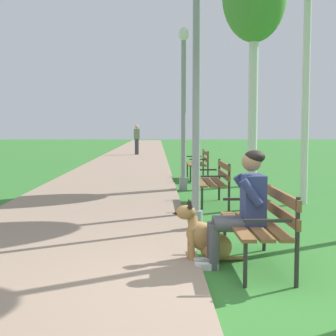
# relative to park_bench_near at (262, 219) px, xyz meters

# --- Properties ---
(ground_plane) EXTENTS (120.00, 120.00, 0.00)m
(ground_plane) POSITION_rel_park_bench_near_xyz_m (-0.49, -0.84, -0.51)
(ground_plane) COLOR #33752D
(paved_path) EXTENTS (3.38, 60.00, 0.04)m
(paved_path) POSITION_rel_park_bench_near_xyz_m (-2.34, 23.16, -0.49)
(paved_path) COLOR gray
(paved_path) RESTS_ON ground
(park_bench_near) EXTENTS (0.55, 1.50, 0.85)m
(park_bench_near) POSITION_rel_park_bench_near_xyz_m (0.00, 0.00, 0.00)
(park_bench_near) COLOR brown
(park_bench_near) RESTS_ON ground
(park_bench_mid) EXTENTS (0.55, 1.50, 0.85)m
(park_bench_mid) POSITION_rel_park_bench_near_xyz_m (-0.02, 4.17, 0.00)
(park_bench_mid) COLOR brown
(park_bench_mid) RESTS_ON ground
(park_bench_far) EXTENTS (0.55, 1.50, 0.85)m
(park_bench_far) POSITION_rel_park_bench_near_xyz_m (0.10, 8.92, 0.00)
(park_bench_far) COLOR brown
(park_bench_far) RESTS_ON ground
(person_seated_on_near_bench) EXTENTS (0.74, 0.49, 1.25)m
(person_seated_on_near_bench) POSITION_rel_park_bench_near_xyz_m (-0.21, -0.00, 0.17)
(person_seated_on_near_bench) COLOR #4C4C51
(person_seated_on_near_bench) RESTS_ON ground
(dog_shepherd) EXTENTS (0.83, 0.32, 0.71)m
(dog_shepherd) POSITION_rel_park_bench_near_xyz_m (-0.57, 0.21, -0.25)
(dog_shepherd) COLOR #B27F47
(dog_shepherd) RESTS_ON ground
(lamp_post_near) EXTENTS (0.24, 0.24, 3.78)m
(lamp_post_near) POSITION_rel_park_bench_near_xyz_m (-0.56, 1.83, 1.45)
(lamp_post_near) COLOR gray
(lamp_post_near) RESTS_ON ground
(lamp_post_mid) EXTENTS (0.24, 0.24, 3.83)m
(lamp_post_mid) POSITION_rel_park_bench_near_xyz_m (-0.48, 6.53, 1.47)
(lamp_post_mid) COLOR gray
(lamp_post_mid) RESTS_ON ground
(pedestrian_distant) EXTENTS (0.32, 0.22, 1.65)m
(pedestrian_distant) POSITION_rel_park_bench_near_xyz_m (-2.22, 21.70, 0.33)
(pedestrian_distant) COLOR #383842
(pedestrian_distant) RESTS_ON ground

